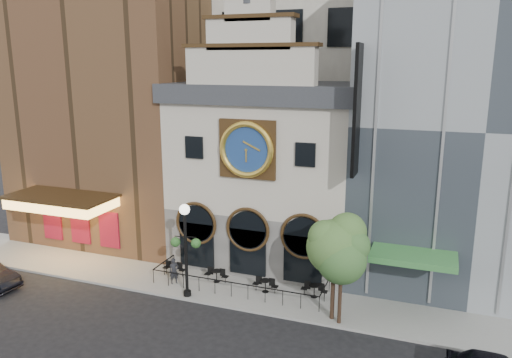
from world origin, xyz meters
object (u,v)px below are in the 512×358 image
object	(u,v)px
lamppost	(185,240)
tree_left	(343,255)
bistro_1	(216,275)
bistro_2	(265,285)
bistro_3	(314,290)
tree_right	(336,243)
bistro_0	(174,268)
pedestrian	(174,271)

from	to	relation	value
lamppost	tree_left	distance (m)	9.12
bistro_1	tree_left	distance (m)	9.23
bistro_2	bistro_3	size ratio (longest dim) A/B	1.00
bistro_2	bistro_1	bearing A→B (deg)	175.43
tree_right	tree_left	bearing A→B (deg)	-37.68
bistro_3	tree_right	world-z (taller)	tree_right
bistro_0	bistro_2	size ratio (longest dim) A/B	1.00
bistro_0	tree_right	distance (m)	11.66
bistro_0	pedestrian	bearing A→B (deg)	-60.56
bistro_2	bistro_3	bearing A→B (deg)	7.19
bistro_1	bistro_3	distance (m)	6.28
bistro_3	lamppost	xyz separation A→B (m)	(-7.11, -2.44, 3.03)
bistro_2	tree_left	xyz separation A→B (m)	(4.93, -2.04, 3.35)
bistro_1	pedestrian	bearing A→B (deg)	-154.93
bistro_1	tree_right	xyz separation A→B (m)	(7.84, -1.96, 3.87)
bistro_1	pedestrian	size ratio (longest dim) A/B	0.96
pedestrian	tree_left	xyz separation A→B (m)	(10.68, -1.19, 2.99)
lamppost	bistro_3	bearing A→B (deg)	8.11
bistro_3	tree_left	xyz separation A→B (m)	(2.01, -2.41, 3.35)
bistro_0	pedestrian	distance (m)	1.29
bistro_0	tree_left	bearing A→B (deg)	-11.38
bistro_0	lamppost	size ratio (longest dim) A/B	0.28
bistro_2	pedestrian	bearing A→B (deg)	-171.61
pedestrian	bistro_0	bearing A→B (deg)	73.14
lamppost	tree_right	size ratio (longest dim) A/B	0.96
pedestrian	bistro_3	bearing A→B (deg)	-38.32
bistro_1	tree_right	size ratio (longest dim) A/B	0.27
lamppost	tree_right	bearing A→B (deg)	-8.33
tree_left	tree_right	xyz separation A→B (m)	(-0.45, 0.35, 0.51)
bistro_1	pedestrian	xyz separation A→B (m)	(-2.39, -1.12, 0.36)
bistro_1	tree_right	distance (m)	8.96
lamppost	tree_left	world-z (taller)	lamppost
bistro_0	bistro_3	xyz separation A→B (m)	(9.28, 0.14, 0.00)
bistro_1	bistro_3	size ratio (longest dim) A/B	1.00
bistro_2	bistro_3	xyz separation A→B (m)	(2.92, 0.37, 0.00)
bistro_3	tree_right	size ratio (longest dim) A/B	0.27
pedestrian	tree_right	xyz separation A→B (m)	(10.22, -0.84, 3.51)
lamppost	tree_left	size ratio (longest dim) A/B	1.08
bistro_2	bistro_3	distance (m)	2.94
bistro_3	tree_left	distance (m)	4.59
pedestrian	tree_right	bearing A→B (deg)	-51.02
bistro_1	bistro_0	bearing A→B (deg)	-179.28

